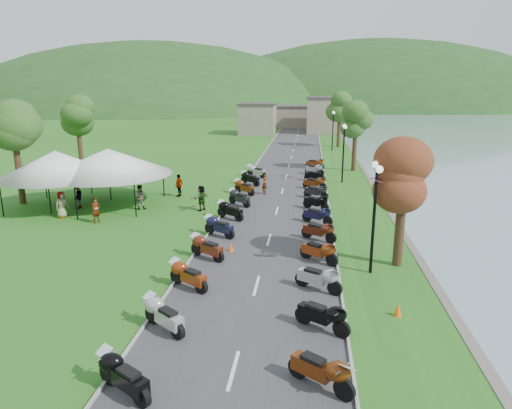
{
  "coord_description": "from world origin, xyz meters",
  "views": [
    {
      "loc": [
        2.07,
        -1.81,
        8.31
      ],
      "look_at": [
        -1.04,
        24.69,
        1.3
      ],
      "focal_mm": 32.0,
      "sensor_mm": 36.0,
      "label": 1
    }
  ],
  "objects_px": {
    "pedestrian_a": "(97,223)",
    "pedestrian_c": "(79,208)",
    "vendor_tent_main": "(110,177)",
    "pedestrian_b": "(140,209)"
  },
  "relations": [
    {
      "from": "pedestrian_b",
      "to": "pedestrian_a",
      "type": "bearing_deg",
      "value": 55.47
    },
    {
      "from": "pedestrian_c",
      "to": "pedestrian_a",
      "type": "bearing_deg",
      "value": 32.35
    },
    {
      "from": "pedestrian_a",
      "to": "pedestrian_c",
      "type": "height_order",
      "value": "pedestrian_c"
    },
    {
      "from": "vendor_tent_main",
      "to": "pedestrian_c",
      "type": "relative_size",
      "value": 3.22
    },
    {
      "from": "pedestrian_a",
      "to": "pedestrian_c",
      "type": "xyz_separation_m",
      "value": [
        -2.81,
        3.13,
        0.0
      ]
    },
    {
      "from": "pedestrian_c",
      "to": "pedestrian_b",
      "type": "bearing_deg",
      "value": 83.96
    },
    {
      "from": "vendor_tent_main",
      "to": "pedestrian_b",
      "type": "bearing_deg",
      "value": -23.09
    },
    {
      "from": "vendor_tent_main",
      "to": "pedestrian_a",
      "type": "relative_size",
      "value": 3.66
    },
    {
      "from": "pedestrian_a",
      "to": "pedestrian_c",
      "type": "relative_size",
      "value": 0.88
    },
    {
      "from": "pedestrian_a",
      "to": "pedestrian_b",
      "type": "bearing_deg",
      "value": 3.48
    }
  ]
}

